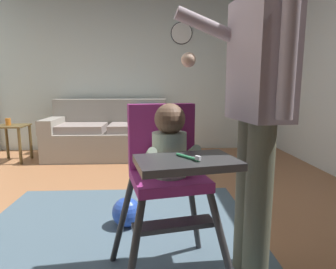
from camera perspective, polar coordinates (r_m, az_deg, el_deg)
The scene contains 11 objects.
ground at distance 2.44m, azimuth -7.92°, elevation -17.33°, with size 6.30×6.87×0.10m, color #A56C45.
wall_far at distance 4.85m, azimuth -5.46°, elevation 12.69°, with size 5.50×0.06×2.65m, color silver.
area_rug at distance 1.92m, azimuth -11.56°, elevation -23.68°, with size 2.04×2.46×0.01m, color #4A5F6D.
couch at distance 4.43m, azimuth -11.65°, elevation -0.03°, with size 1.78×0.86×0.86m.
high_chair at distance 1.44m, azimuth 0.04°, elevation -5.29°, with size 0.71×0.81×0.98m.
adult_standing at distance 1.54m, azimuth 17.37°, elevation 5.50°, with size 0.56×0.50×1.68m.
toy_ball at distance 3.13m, azimuth 3.35°, elevation -8.47°, with size 0.17×0.17×0.17m, color #284CB7.
toy_ball_second at distance 2.26m, azimuth -8.38°, elevation -15.13°, with size 0.22×0.22×0.22m, color #284CB7.
side_table at distance 4.57m, azimuth -28.72°, elevation -0.10°, with size 0.40×0.40×0.52m.
sippy_cup at distance 4.57m, azimuth -29.40°, elevation 2.25°, with size 0.07×0.07×0.10m, color orange.
wall_clock at distance 4.89m, azimuth 2.72°, elevation 19.61°, with size 0.35×0.04×0.35m.
Camera 1 is at (0.22, -2.17, 1.05)m, focal length 30.41 mm.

